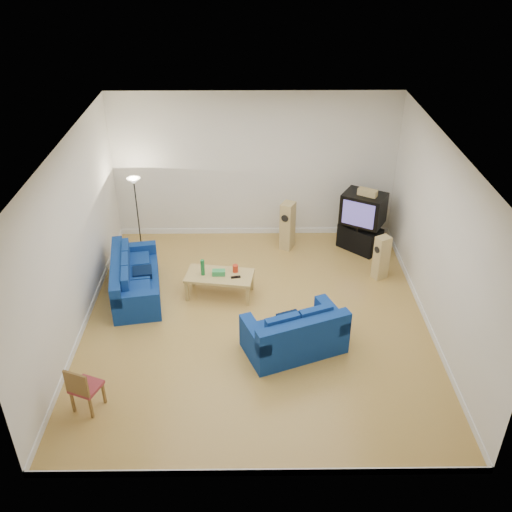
{
  "coord_description": "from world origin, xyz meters",
  "views": [
    {
      "loc": [
        -0.09,
        -8.06,
        6.18
      ],
      "look_at": [
        0.0,
        0.4,
        1.1
      ],
      "focal_mm": 40.0,
      "sensor_mm": 36.0,
      "label": 1
    }
  ],
  "objects_px": {
    "sofa_three_seat": "(133,281)",
    "tv_stand": "(360,238)",
    "television": "(363,209)",
    "sofa_loveseat": "(295,336)",
    "coffee_table": "(220,277)"
  },
  "relations": [
    {
      "from": "sofa_three_seat",
      "to": "tv_stand",
      "type": "bearing_deg",
      "value": 100.09
    },
    {
      "from": "television",
      "to": "coffee_table",
      "type": "bearing_deg",
      "value": -120.06
    },
    {
      "from": "sofa_loveseat",
      "to": "coffee_table",
      "type": "distance_m",
      "value": 2.08
    },
    {
      "from": "coffee_table",
      "to": "sofa_loveseat",
      "type": "bearing_deg",
      "value": -51.21
    },
    {
      "from": "tv_stand",
      "to": "sofa_loveseat",
      "type": "bearing_deg",
      "value": -71.93
    },
    {
      "from": "sofa_three_seat",
      "to": "tv_stand",
      "type": "relative_size",
      "value": 2.37
    },
    {
      "from": "sofa_three_seat",
      "to": "television",
      "type": "distance_m",
      "value": 4.88
    },
    {
      "from": "sofa_three_seat",
      "to": "television",
      "type": "xyz_separation_m",
      "value": [
        4.54,
        1.65,
        0.68
      ]
    },
    {
      "from": "sofa_three_seat",
      "to": "sofa_loveseat",
      "type": "relative_size",
      "value": 1.14
    },
    {
      "from": "coffee_table",
      "to": "television",
      "type": "bearing_deg",
      "value": 30.27
    },
    {
      "from": "coffee_table",
      "to": "tv_stand",
      "type": "bearing_deg",
      "value": 30.35
    },
    {
      "from": "sofa_three_seat",
      "to": "sofa_loveseat",
      "type": "bearing_deg",
      "value": 50.33
    },
    {
      "from": "sofa_three_seat",
      "to": "television",
      "type": "bearing_deg",
      "value": 100.06
    },
    {
      "from": "sofa_loveseat",
      "to": "sofa_three_seat",
      "type": "bearing_deg",
      "value": 128.62
    },
    {
      "from": "sofa_loveseat",
      "to": "coffee_table",
      "type": "relative_size",
      "value": 1.36
    }
  ]
}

